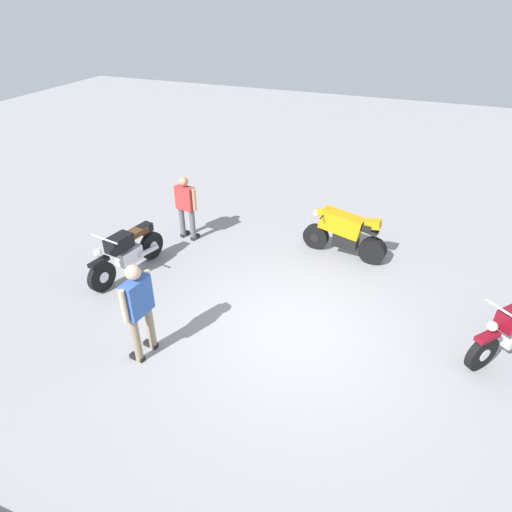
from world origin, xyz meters
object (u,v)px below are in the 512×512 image
person_in_blue_shirt (139,305)px  motorcycle_black_cruiser (127,252)px  person_in_red_shirt (186,205)px  motorcycle_orange_sportbike (344,232)px

person_in_blue_shirt → motorcycle_black_cruiser: bearing=-42.6°
person_in_red_shirt → motorcycle_orange_sportbike: bearing=-72.3°
motorcycle_orange_sportbike → person_in_red_shirt: person_in_red_shirt is taller
motorcycle_black_cruiser → motorcycle_orange_sportbike: bearing=130.3°
motorcycle_orange_sportbike → person_in_red_shirt: 3.75m
person_in_blue_shirt → motorcycle_orange_sportbike: bearing=-112.2°
motorcycle_orange_sportbike → person_in_blue_shirt: (2.41, 4.40, 0.44)m
motorcycle_orange_sportbike → person_in_blue_shirt: size_ratio=1.10×
person_in_blue_shirt → person_in_red_shirt: bearing=-64.9°
motorcycle_orange_sportbike → motorcycle_black_cruiser: motorcycle_orange_sportbike is taller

